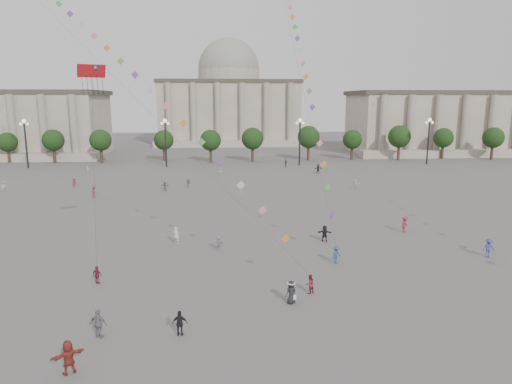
{
  "coord_description": "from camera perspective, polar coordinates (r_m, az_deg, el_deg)",
  "views": [
    {
      "loc": [
        -2.32,
        -32.32,
        14.72
      ],
      "look_at": [
        0.89,
        12.0,
        5.71
      ],
      "focal_mm": 32.0,
      "sensor_mm": 36.0,
      "label": 1
    }
  ],
  "objects": [
    {
      "name": "person_crowd_14",
      "position": [
        48.84,
        27.07,
        -6.25
      ],
      "size": [
        1.25,
        0.78,
        1.85
      ],
      "primitive_type": "imported",
      "rotation": [
        0.0,
        0.0,
        6.2
      ],
      "color": "#3A4283",
      "rests_on": "ground"
    },
    {
      "name": "tourist_0",
      "position": [
        39.78,
        -19.23,
        -9.76
      ],
      "size": [
        0.96,
        0.73,
        1.52
      ],
      "primitive_type": "imported",
      "rotation": [
        0.0,
        0.0,
        2.68
      ],
      "color": "maroon",
      "rests_on": "ground"
    },
    {
      "name": "person_crowd_10",
      "position": [
        98.49,
        -20.26,
        2.6
      ],
      "size": [
        0.4,
        0.58,
        1.54
      ],
      "primitive_type": "imported",
      "rotation": [
        0.0,
        0.0,
        1.52
      ],
      "color": "#BABAB6",
      "rests_on": "ground"
    },
    {
      "name": "dragon_kite",
      "position": [
        40.23,
        -19.8,
        12.9
      ],
      "size": [
        2.22,
        2.22,
        16.06
      ],
      "color": "#AE1219",
      "rests_on": "ground"
    },
    {
      "name": "person_crowd_4",
      "position": [
        91.05,
        -4.43,
        2.61
      ],
      "size": [
        1.45,
        1.2,
        1.56
      ],
      "primitive_type": "imported",
      "rotation": [
        0.0,
        0.0,
        3.75
      ],
      "color": "silver",
      "rests_on": "ground"
    },
    {
      "name": "person_crowd_1",
      "position": [
        84.6,
        -29.03,
        0.59
      ],
      "size": [
        1.09,
        1.03,
        1.78
      ],
      "primitive_type": "imported",
      "rotation": [
        0.0,
        0.0,
        2.59
      ],
      "color": "silver",
      "rests_on": "ground"
    },
    {
      "name": "lamp_post_far_east",
      "position": [
        112.97,
        20.8,
        6.98
      ],
      "size": [
        2.0,
        0.9,
        10.65
      ],
      "color": "#262628",
      "rests_on": "ground"
    },
    {
      "name": "person_crowd_0",
      "position": [
        102.15,
        3.73,
        3.64
      ],
      "size": [
        1.01,
        1.06,
        1.76
      ],
      "primitive_type": "imported",
      "rotation": [
        0.0,
        0.0,
        0.84
      ],
      "color": "#324B72",
      "rests_on": "ground"
    },
    {
      "name": "person_crowd_3",
      "position": [
        48.88,
        8.57,
        -5.13
      ],
      "size": [
        1.69,
        0.79,
        1.75
      ],
      "primitive_type": "imported",
      "rotation": [
        0.0,
        0.0,
        2.97
      ],
      "color": "#222227",
      "rests_on": "ground"
    },
    {
      "name": "ground",
      "position": [
        35.59,
        -0.03,
        -12.97
      ],
      "size": [
        360.0,
        360.0,
        0.0
      ],
      "primitive_type": "plane",
      "color": "#585553",
      "rests_on": "ground"
    },
    {
      "name": "person_crowd_7",
      "position": [
        78.79,
        12.34,
        1.0
      ],
      "size": [
        1.35,
        1.38,
        1.58
      ],
      "primitive_type": "imported",
      "rotation": [
        0.0,
        0.0,
        2.33
      ],
      "color": "silver",
      "rests_on": "ground"
    },
    {
      "name": "lamp_post_mid_east",
      "position": [
        104.04,
        5.5,
        7.34
      ],
      "size": [
        2.0,
        0.9,
        10.65
      ],
      "color": "#262628",
      "rests_on": "ground"
    },
    {
      "name": "person_crowd_9",
      "position": [
        93.83,
        7.78,
        2.89
      ],
      "size": [
        1.75,
        0.77,
        1.83
      ],
      "primitive_type": "imported",
      "rotation": [
        0.0,
        0.0,
        0.14
      ],
      "color": "#232228",
      "rests_on": "ground"
    },
    {
      "name": "tourist_2",
      "position": [
        28.3,
        -22.4,
        -18.54
      ],
      "size": [
        1.83,
        1.43,
        1.94
      ],
      "primitive_type": "imported",
      "rotation": [
        0.0,
        0.0,
        3.69
      ],
      "color": "maroon",
      "rests_on": "ground"
    },
    {
      "name": "person_crowd_8",
      "position": [
        54.19,
        18.09,
        -3.89
      ],
      "size": [
        1.33,
        1.3,
        1.83
      ],
      "primitive_type": "imported",
      "rotation": [
        0.0,
        0.0,
        0.74
      ],
      "color": "maroon",
      "rests_on": "ground"
    },
    {
      "name": "kite_flyer_0",
      "position": [
        36.12,
        6.73,
        -11.35
      ],
      "size": [
        0.94,
        0.9,
        1.54
      ],
      "primitive_type": "imported",
      "rotation": [
        0.0,
        0.0,
        3.74
      ],
      "color": "maroon",
      "rests_on": "ground"
    },
    {
      "name": "person_crowd_12",
      "position": [
        76.31,
        -11.29,
        0.71
      ],
      "size": [
        1.53,
        0.71,
        1.58
      ],
      "primitive_type": "imported",
      "rotation": [
        0.0,
        0.0,
        2.97
      ],
      "color": "slate",
      "rests_on": "ground"
    },
    {
      "name": "hat_person",
      "position": [
        34.29,
        4.43,
        -12.34
      ],
      "size": [
        1.01,
        0.89,
        1.74
      ],
      "color": "black",
      "rests_on": "ground"
    },
    {
      "name": "tourist_3",
      "position": [
        31.33,
        -19.07,
        -15.3
      ],
      "size": [
        1.2,
        0.8,
        1.89
      ],
      "primitive_type": "imported",
      "rotation": [
        0.0,
        0.0,
        2.81
      ],
      "color": "slate",
      "rests_on": "ground"
    },
    {
      "name": "person_crowd_16",
      "position": [
        79.07,
        -8.48,
        1.18
      ],
      "size": [
        1.0,
        0.63,
        1.59
      ],
      "primitive_type": "imported",
      "rotation": [
        0.0,
        0.0,
        0.28
      ],
      "color": "slate",
      "rests_on": "ground"
    },
    {
      "name": "kite_train_mid",
      "position": [
        67.65,
        4.14,
        21.89
      ],
      "size": [
        2.4,
        50.42,
        69.5
      ],
      "color": "#3F3F3F",
      "rests_on": "ground"
    },
    {
      "name": "kite_flyer_1",
      "position": [
        42.63,
        10.02,
        -7.72
      ],
      "size": [
        1.25,
        1.16,
        1.69
      ],
      "primitive_type": "imported",
      "rotation": [
        0.0,
        0.0,
        0.64
      ],
      "color": "#324C72",
      "rests_on": "ground"
    },
    {
      "name": "person_crowd_13",
      "position": [
        48.22,
        -9.95,
        -5.36
      ],
      "size": [
        0.79,
        0.66,
        1.83
      ],
      "primitive_type": "imported",
      "rotation": [
        0.0,
        0.0,
        2.74
      ],
      "color": "silver",
      "rests_on": "ground"
    },
    {
      "name": "hall_central",
      "position": [
        161.56,
        -3.38,
        11.26
      ],
      "size": [
        48.3,
        34.3,
        35.5
      ],
      "color": "#9E9284",
      "rests_on": "ground"
    },
    {
      "name": "person_crowd_6",
      "position": [
        45.67,
        -4.68,
        -6.41
      ],
      "size": [
        1.03,
        0.7,
        1.48
      ],
      "primitive_type": "imported",
      "rotation": [
        0.0,
        0.0,
        6.12
      ],
      "color": "slate",
      "rests_on": "ground"
    },
    {
      "name": "lamp_post_far_west",
      "position": [
        111.11,
        -26.9,
        6.42
      ],
      "size": [
        2.0,
        0.9,
        10.65
      ],
      "color": "#262628",
      "rests_on": "ground"
    },
    {
      "name": "kite_train_west",
      "position": [
        59.29,
        -22.13,
        19.25
      ],
      "size": [
        44.75,
        43.85,
        75.67
      ],
      "color": "#3F3F3F",
      "rests_on": "ground"
    },
    {
      "name": "hall_east",
      "position": [
        148.15,
        27.6,
        7.73
      ],
      "size": [
        84.0,
        26.22,
        17.2
      ],
      "color": "#9E9284",
      "rests_on": "ground"
    },
    {
      "name": "tourist_1",
      "position": [
        30.4,
        -9.48,
        -15.88
      ],
      "size": [
        1.01,
        0.47,
        1.68
      ],
      "primitive_type": "imported",
      "rotation": [
        0.0,
        0.0,
        3.08
      ],
      "color": "black",
      "rests_on": "ground"
    },
    {
      "name": "tree_row",
      "position": [
        110.74,
        -2.94,
        6.61
      ],
      "size": [
        137.12,
        5.12,
        8.0
      ],
      "color": "#39281C",
      "rests_on": "ground"
    },
    {
      "name": "person_crowd_2",
      "position": [
        84.01,
        -21.76,
        1.08
      ],
      "size": [
        1.04,
        1.16,
        1.56
      ],
      "primitive_type": "imported",
      "rotation": [
        0.0,
        0.0,
        0.99
      ],
      "color": "maroon",
      "rests_on": "ground"
    },
    {
      "name": "lamp_post_mid_west",
      "position": [
        103.37,
        -11.26,
        7.15
      ],
      "size": [
        2.0,
        0.9,
        10.65
      ],
      "color": "#262628",
      "rests_on": "ground"
    },
    {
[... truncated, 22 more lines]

